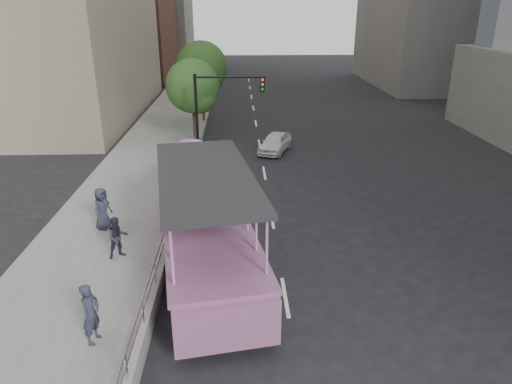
{
  "coord_description": "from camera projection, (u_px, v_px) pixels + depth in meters",
  "views": [
    {
      "loc": [
        -0.44,
        -14.37,
        8.69
      ],
      "look_at": [
        0.18,
        1.27,
        2.36
      ],
      "focal_mm": 32.0,
      "sensor_mm": 36.0,
      "label": 1
    }
  ],
  "objects": [
    {
      "name": "parking_sign",
      "position": [
        180.0,
        193.0,
        18.69
      ],
      "size": [
        0.14,
        0.58,
        2.61
      ],
      "color": "black",
      "rests_on": "ground"
    },
    {
      "name": "pedestrian_mid",
      "position": [
        118.0,
        237.0,
        16.29
      ],
      "size": [
        0.95,
        0.9,
        1.56
      ],
      "primitive_type": "imported",
      "rotation": [
        0.0,
        0.0,
        0.54
      ],
      "color": "#2A2C3D",
      "rests_on": "sidewalk"
    },
    {
      "name": "street_tree_near",
      "position": [
        194.0,
        88.0,
        29.79
      ],
      "size": [
        3.52,
        3.52,
        5.72
      ],
      "color": "#3B271B",
      "rests_on": "ground"
    },
    {
      "name": "kerb_wall",
      "position": [
        172.0,
        230.0,
        18.15
      ],
      "size": [
        0.24,
        30.0,
        0.36
      ],
      "primitive_type": "cube",
      "color": "gray",
      "rests_on": "sidewalk"
    },
    {
      "name": "street_tree_far",
      "position": [
        203.0,
        69.0,
        35.17
      ],
      "size": [
        3.97,
        3.97,
        6.45
      ],
      "color": "#3B271B",
      "rests_on": "ground"
    },
    {
      "name": "sidewalk",
      "position": [
        144.0,
        172.0,
        25.58
      ],
      "size": [
        5.5,
        80.0,
        0.3
      ],
      "primitive_type": "cube",
      "color": "gray",
      "rests_on": "ground"
    },
    {
      "name": "guardrail",
      "position": [
        171.0,
        215.0,
        17.9
      ],
      "size": [
        0.07,
        22.0,
        0.71
      ],
      "color": "silver",
      "rests_on": "kerb_wall"
    },
    {
      "name": "pedestrian_far",
      "position": [
        102.0,
        209.0,
        18.4
      ],
      "size": [
        0.87,
        1.02,
        1.76
      ],
      "primitive_type": "imported",
      "rotation": [
        0.0,
        0.0,
        1.13
      ],
      "color": "#2A2C3D",
      "rests_on": "sidewalk"
    },
    {
      "name": "pedestrian_near",
      "position": [
        91.0,
        314.0,
        12.06
      ],
      "size": [
        0.57,
        0.73,
        1.76
      ],
      "primitive_type": "imported",
      "rotation": [
        0.0,
        0.0,
        1.31
      ],
      "color": "#2A2C3D",
      "rests_on": "sidewalk"
    },
    {
      "name": "ground",
      "position": [
        252.0,
        265.0,
        16.59
      ],
      "size": [
        160.0,
        160.0,
        0.0
      ],
      "primitive_type": "plane",
      "color": "black"
    },
    {
      "name": "traffic_signal",
      "position": [
        216.0,
        103.0,
        26.79
      ],
      "size": [
        4.2,
        0.32,
        5.2
      ],
      "color": "black",
      "rests_on": "ground"
    },
    {
      "name": "car",
      "position": [
        275.0,
        143.0,
        29.47
      ],
      "size": [
        2.71,
        3.9,
        1.23
      ],
      "primitive_type": "imported",
      "rotation": [
        0.0,
        0.0,
        -0.38
      ],
      "color": "white",
      "rests_on": "ground"
    },
    {
      "name": "duck_boat",
      "position": [
        203.0,
        220.0,
        16.83
      ],
      "size": [
        4.67,
        11.82,
        3.83
      ],
      "color": "black",
      "rests_on": "ground"
    }
  ]
}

